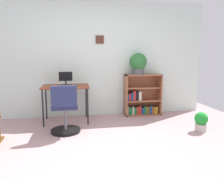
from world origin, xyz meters
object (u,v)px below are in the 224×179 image
at_px(monitor, 66,79).
at_px(potted_plant_on_shelf, 138,63).
at_px(keyboard, 67,86).
at_px(potted_plant_floor, 201,121).
at_px(bookshelf_low, 141,97).
at_px(office_chair, 65,112).
at_px(desk, 66,89).

bearing_deg(monitor, potted_plant_on_shelf, 4.84).
bearing_deg(monitor, keyboard, -81.07).
bearing_deg(potted_plant_floor, keyboard, 158.74).
bearing_deg(bookshelf_low, potted_plant_floor, -61.77).
height_order(office_chair, potted_plant_on_shelf, potted_plant_on_shelf).
bearing_deg(potted_plant_on_shelf, monitor, -175.16).
bearing_deg(potted_plant_floor, office_chair, 172.09).
relative_size(desk, monitor, 3.41).
bearing_deg(office_chair, potted_plant_floor, -7.91).
bearing_deg(office_chair, monitor, 89.66).
height_order(monitor, keyboard, monitor).
height_order(keyboard, potted_plant_floor, keyboard).
xyz_separation_m(desk, bookshelf_low, (1.68, 0.27, -0.28)).
bearing_deg(monitor, bookshelf_low, 6.31).
relative_size(monitor, office_chair, 0.31).
bearing_deg(potted_plant_on_shelf, bookshelf_low, 26.13).
xyz_separation_m(keyboard, bookshelf_low, (1.65, 0.39, -0.35)).
height_order(desk, potted_plant_on_shelf, potted_plant_on_shelf).
distance_m(monitor, bookshelf_low, 1.76).
bearing_deg(monitor, office_chair, -90.34).
relative_size(bookshelf_low, potted_plant_floor, 2.63).
height_order(keyboard, office_chair, office_chair).
relative_size(keyboard, bookshelf_low, 0.41).
bearing_deg(keyboard, potted_plant_floor, -21.26).
bearing_deg(potted_plant_on_shelf, keyboard, -167.56).
distance_m(potted_plant_on_shelf, potted_plant_floor, 1.80).
height_order(keyboard, potted_plant_on_shelf, potted_plant_on_shelf).
distance_m(bookshelf_low, potted_plant_floor, 1.50).
xyz_separation_m(monitor, bookshelf_low, (1.68, 0.19, -0.48)).
xyz_separation_m(bookshelf_low, potted_plant_on_shelf, (-0.11, -0.05, 0.78)).
xyz_separation_m(keyboard, potted_plant_on_shelf, (1.54, 0.34, 0.43)).
distance_m(keyboard, potted_plant_on_shelf, 1.63).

